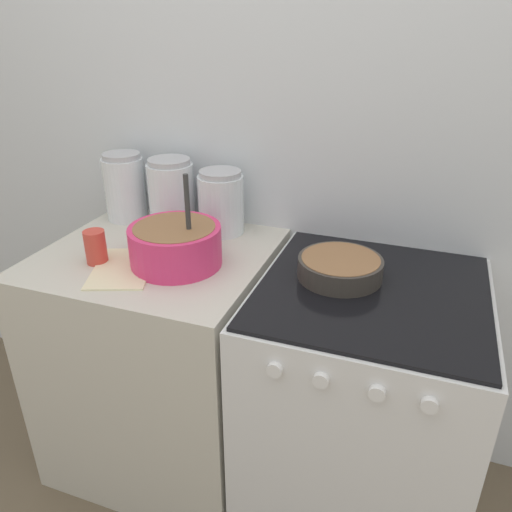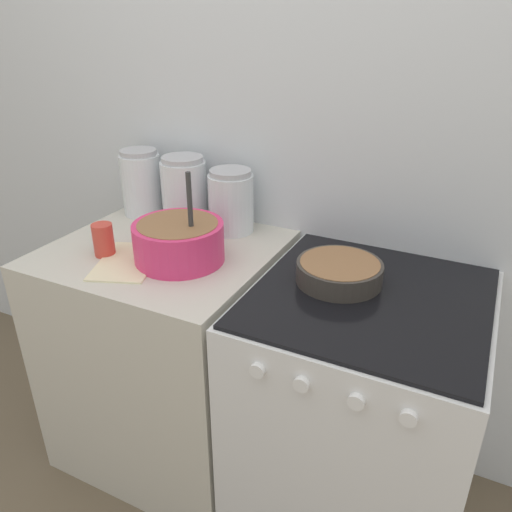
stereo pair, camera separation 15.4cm
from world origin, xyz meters
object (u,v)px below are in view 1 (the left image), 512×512
object	(u,v)px
mixing_bowl	(175,243)
storage_jar_left	(125,191)
storage_jar_right	(221,206)
storage_jar_middle	(172,197)
baking_pan	(340,267)
stove	(359,404)
tin_can	(96,247)

from	to	relation	value
mixing_bowl	storage_jar_left	world-z (taller)	mixing_bowl
storage_jar_left	storage_jar_right	world-z (taller)	storage_jar_left
storage_jar_middle	storage_jar_right	bearing A→B (deg)	0.00
mixing_bowl	baking_pan	world-z (taller)	mixing_bowl
stove	storage_jar_middle	xyz separation A→B (m)	(-0.79, 0.24, 0.55)
stove	baking_pan	world-z (taller)	baking_pan
stove	mixing_bowl	distance (m)	0.80
storage_jar_middle	tin_can	distance (m)	0.38
baking_pan	tin_can	world-z (taller)	tin_can
mixing_bowl	storage_jar_left	distance (m)	0.48
storage_jar_right	tin_can	bearing A→B (deg)	-126.66
stove	storage_jar_left	size ratio (longest dim) A/B	3.41
baking_pan	tin_can	xyz separation A→B (m)	(-0.76, -0.16, 0.02)
baking_pan	stove	bearing A→B (deg)	-18.51
baking_pan	storage_jar_left	size ratio (longest dim) A/B	0.99
stove	baking_pan	xyz separation A→B (m)	(-0.11, 0.04, 0.47)
storage_jar_middle	storage_jar_right	xyz separation A→B (m)	(0.20, 0.00, -0.01)
storage_jar_right	storage_jar_left	bearing A→B (deg)	180.00
stove	storage_jar_left	distance (m)	1.16
baking_pan	storage_jar_right	size ratio (longest dim) A/B	1.11
stove	storage_jar_middle	world-z (taller)	storage_jar_middle
storage_jar_middle	tin_can	size ratio (longest dim) A/B	2.33
storage_jar_middle	mixing_bowl	bearing A→B (deg)	-59.87
baking_pan	storage_jar_right	xyz separation A→B (m)	(-0.48, 0.21, 0.06)
baking_pan	storage_jar_left	xyz separation A→B (m)	(-0.88, 0.21, 0.08)
mixing_bowl	baking_pan	distance (m)	0.52
tin_can	storage_jar_left	bearing A→B (deg)	108.60
baking_pan	storage_jar_left	distance (m)	0.91
mixing_bowl	tin_can	distance (m)	0.26
baking_pan	storage_jar_middle	bearing A→B (deg)	163.11
tin_can	stove	bearing A→B (deg)	8.53
storage_jar_left	tin_can	xyz separation A→B (m)	(0.12, -0.37, -0.06)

